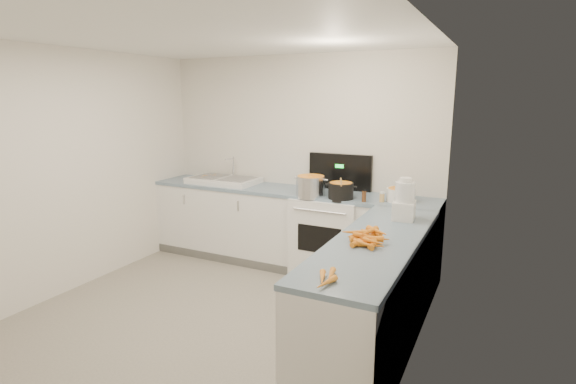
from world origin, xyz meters
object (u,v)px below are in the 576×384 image
at_px(stove, 330,234).
at_px(sink, 224,180).
at_px(mixing_bowl, 401,195).
at_px(extract_bottle, 364,197).
at_px(food_processor, 404,202).
at_px(black_pot, 341,192).
at_px(spice_jar, 382,198).
at_px(steel_pot, 311,187).

height_order(stove, sink, stove).
relative_size(mixing_bowl, extract_bottle, 2.64).
bearing_deg(sink, mixing_bowl, -0.89).
relative_size(stove, extract_bottle, 12.16).
distance_m(sink, mixing_bowl, 2.23).
relative_size(mixing_bowl, food_processor, 0.78).
bearing_deg(sink, black_pot, -6.58).
relative_size(mixing_bowl, spice_jar, 3.34).
height_order(stove, black_pot, stove).
distance_m(mixing_bowl, extract_bottle, 0.39).
distance_m(steel_pot, black_pot, 0.35).
distance_m(extract_bottle, spice_jar, 0.19).
xyz_separation_m(steel_pot, mixing_bowl, (0.96, 0.15, -0.03)).
distance_m(mixing_bowl, spice_jar, 0.20).
xyz_separation_m(stove, black_pot, (0.18, -0.17, 0.54)).
bearing_deg(mixing_bowl, black_pot, -165.82).
height_order(mixing_bowl, spice_jar, mixing_bowl).
relative_size(extract_bottle, food_processor, 0.30).
xyz_separation_m(black_pot, spice_jar, (0.44, 0.04, -0.03)).
height_order(black_pot, food_processor, food_processor).
xyz_separation_m(sink, spice_jar, (2.06, -0.15, 0.01)).
height_order(sink, spice_jar, sink).
xyz_separation_m(mixing_bowl, spice_jar, (-0.17, -0.11, -0.02)).
height_order(extract_bottle, spice_jar, extract_bottle).
xyz_separation_m(sink, steel_pot, (1.28, -0.19, 0.06)).
relative_size(steel_pot, food_processor, 0.86).
bearing_deg(extract_bottle, spice_jar, 26.18).
relative_size(stove, spice_jar, 15.40).
height_order(mixing_bowl, extract_bottle, mixing_bowl).
distance_m(stove, steel_pot, 0.62).
bearing_deg(food_processor, black_pot, 145.17).
height_order(black_pot, mixing_bowl, black_pot).
bearing_deg(mixing_bowl, stove, 178.62).
bearing_deg(spice_jar, extract_bottle, -153.82).
height_order(sink, mixing_bowl, sink).
bearing_deg(food_processor, mixing_bowl, 104.36).
relative_size(sink, steel_pot, 2.65).
bearing_deg(steel_pot, extract_bottle, -4.03).
bearing_deg(spice_jar, sink, 175.91).
distance_m(black_pot, mixing_bowl, 0.63).
xyz_separation_m(black_pot, mixing_bowl, (0.61, 0.15, -0.01)).
height_order(steel_pot, mixing_bowl, steel_pot).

